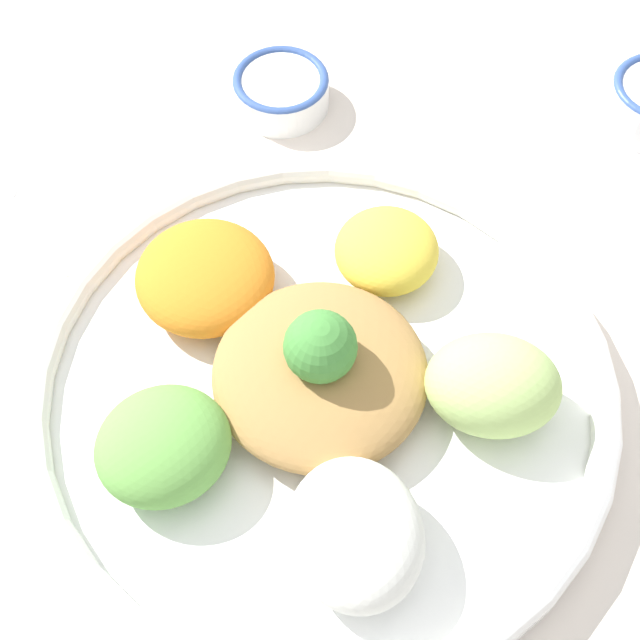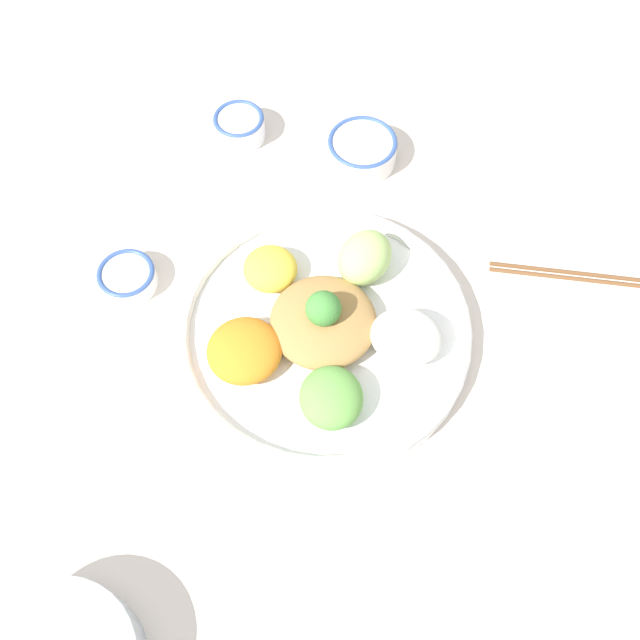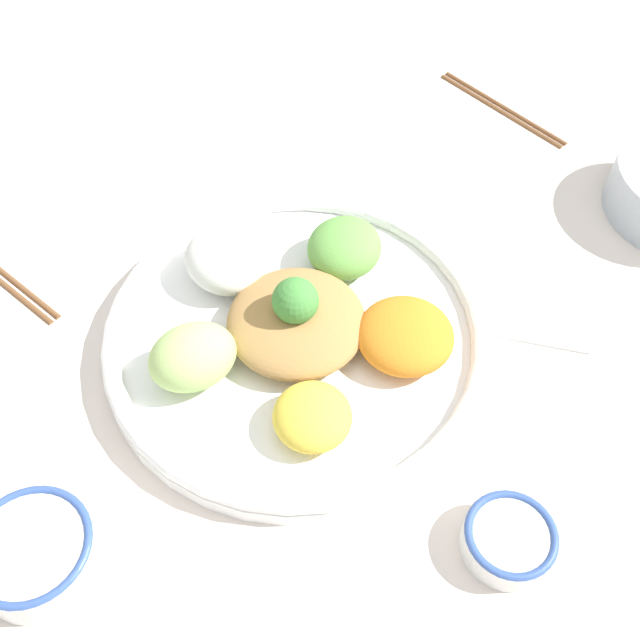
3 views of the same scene
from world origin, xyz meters
name	(u,v)px [view 2 (image 2 of 3)]	position (x,y,z in m)	size (l,w,h in m)	color
ground_plane	(304,321)	(0.00, 0.00, 0.00)	(2.40, 2.40, 0.00)	silver
salad_platter	(324,328)	(-0.04, 0.01, 0.03)	(0.40, 0.40, 0.10)	white
sauce_bowl_red	(127,277)	(0.25, 0.05, 0.02)	(0.08, 0.08, 0.03)	white
rice_bowl_blue	(362,149)	(0.05, -0.30, 0.02)	(0.11, 0.11, 0.04)	white
sauce_bowl_dark	(239,126)	(0.24, -0.26, 0.02)	(0.08, 0.08, 0.04)	white
chopsticks_pair_near	(573,274)	(-0.31, -0.23, 0.00)	(0.23, 0.09, 0.01)	brown
serving_spoon_main	(334,98)	(0.14, -0.40, 0.00)	(0.14, 0.06, 0.01)	white
serving_spoon_extra	(120,444)	(0.13, 0.26, 0.00)	(0.11, 0.11, 0.01)	white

